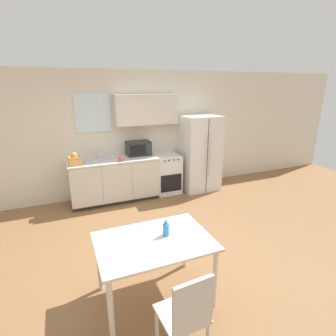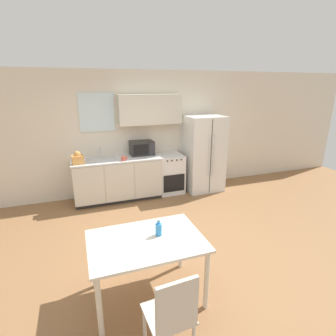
% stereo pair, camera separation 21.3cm
% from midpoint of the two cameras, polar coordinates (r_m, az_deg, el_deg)
% --- Properties ---
extents(ground_plane, '(12.00, 12.00, 0.00)m').
position_cam_midpoint_polar(ground_plane, '(4.27, -2.84, -16.33)').
color(ground_plane, olive).
extents(wall_back, '(12.00, 0.38, 2.70)m').
position_cam_midpoint_polar(wall_back, '(5.86, -10.22, 7.84)').
color(wall_back, beige).
rests_on(wall_back, ground_plane).
extents(kitchen_counter, '(1.83, 0.67, 0.92)m').
position_cam_midpoint_polar(kitchen_counter, '(5.71, -12.62, -2.50)').
color(kitchen_counter, '#333333').
rests_on(kitchen_counter, ground_plane).
extents(oven_range, '(0.57, 0.62, 0.89)m').
position_cam_midpoint_polar(oven_range, '(6.03, -1.41, -1.18)').
color(oven_range, white).
rests_on(oven_range, ground_plane).
extents(refrigerator, '(0.84, 0.80, 1.73)m').
position_cam_midpoint_polar(refrigerator, '(6.17, 5.81, 3.25)').
color(refrigerator, silver).
rests_on(refrigerator, ground_plane).
extents(kitchen_sink, '(0.60, 0.42, 0.24)m').
position_cam_midpoint_polar(kitchen_sink, '(5.54, -15.96, 1.73)').
color(kitchen_sink, '#B7BABC').
rests_on(kitchen_sink, kitchen_counter).
extents(microwave, '(0.51, 0.34, 0.30)m').
position_cam_midpoint_polar(microwave, '(5.78, -7.49, 4.29)').
color(microwave, '#282828').
rests_on(microwave, kitchen_counter).
extents(coffee_mug, '(0.12, 0.09, 0.09)m').
position_cam_midpoint_polar(coffee_mug, '(5.37, -11.27, 1.91)').
color(coffee_mug, '#BF4C3F').
rests_on(coffee_mug, kitchen_counter).
extents(grocery_bag_0, '(0.23, 0.20, 0.25)m').
position_cam_midpoint_polar(grocery_bag_0, '(5.35, -20.79, 1.69)').
color(grocery_bag_0, '#DB994C').
rests_on(grocery_bag_0, kitchen_counter).
extents(dining_table, '(1.25, 0.86, 0.76)m').
position_cam_midpoint_polar(dining_table, '(3.03, -5.13, -17.03)').
color(dining_table, beige).
rests_on(dining_table, ground_plane).
extents(dining_chair_near, '(0.43, 0.43, 0.93)m').
position_cam_midpoint_polar(dining_chair_near, '(2.53, 1.52, -29.10)').
color(dining_chair_near, beige).
rests_on(dining_chair_near, ground_plane).
extents(drink_bottle, '(0.07, 0.07, 0.21)m').
position_cam_midpoint_polar(drink_bottle, '(3.01, -2.55, -13.11)').
color(drink_bottle, '#338CD8').
rests_on(drink_bottle, dining_table).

